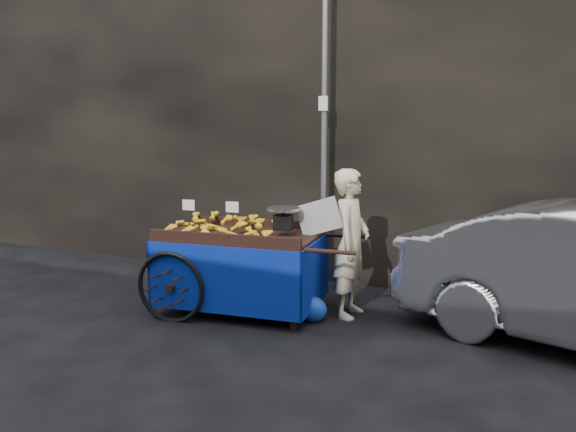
% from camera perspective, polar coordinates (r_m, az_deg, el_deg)
% --- Properties ---
extents(ground, '(80.00, 80.00, 0.00)m').
position_cam_1_polar(ground, '(6.52, -3.07, -9.84)').
color(ground, black).
rests_on(ground, ground).
extents(building_wall, '(13.50, 2.00, 5.00)m').
position_cam_1_polar(building_wall, '(8.45, 7.51, 11.63)').
color(building_wall, black).
rests_on(building_wall, ground).
extents(street_pole, '(0.12, 0.10, 4.00)m').
position_cam_1_polar(street_pole, '(7.24, 3.71, 8.22)').
color(street_pole, slate).
rests_on(street_pole, ground).
extents(banana_cart, '(2.52, 1.38, 1.31)m').
position_cam_1_polar(banana_cart, '(6.46, -5.22, -2.60)').
color(banana_cart, black).
rests_on(banana_cart, ground).
extents(vendor, '(0.85, 0.61, 1.66)m').
position_cam_1_polar(vendor, '(6.27, 6.40, -2.76)').
color(vendor, beige).
rests_on(vendor, ground).
extents(plastic_bag, '(0.31, 0.25, 0.28)m').
position_cam_1_polar(plastic_bag, '(6.21, 2.56, -9.44)').
color(plastic_bag, blue).
rests_on(plastic_bag, ground).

